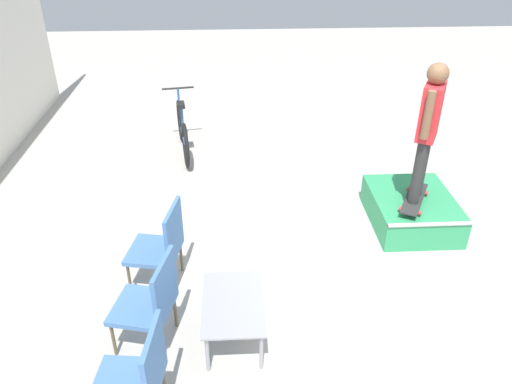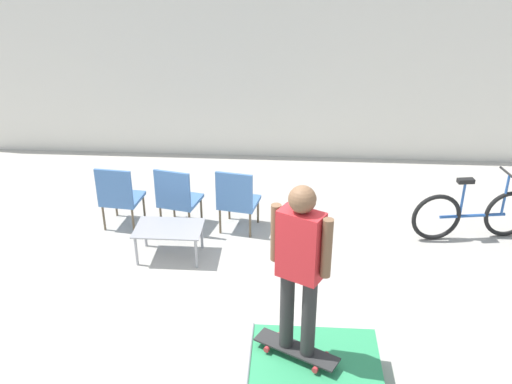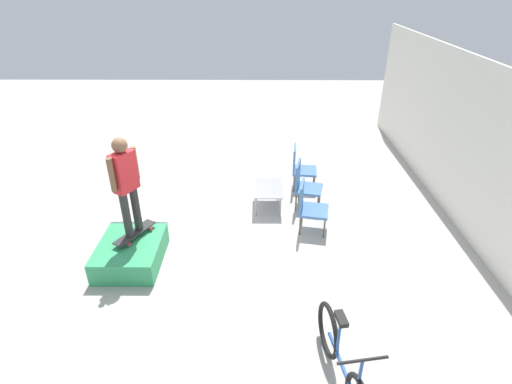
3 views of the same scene
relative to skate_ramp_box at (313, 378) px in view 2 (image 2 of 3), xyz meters
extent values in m
plane|color=#B7B2A8|center=(-0.93, 0.72, -0.19)|extent=(24.00, 24.00, 0.00)
cube|color=white|center=(-0.93, 5.92, 1.31)|extent=(12.00, 0.06, 3.00)
cube|color=#339E60|center=(0.00, 0.00, 0.00)|extent=(1.22, 1.00, 0.39)
cylinder|color=#B7B7BC|center=(-0.61, 0.00, 0.19)|extent=(0.05, 1.00, 0.05)
cube|color=#2D2D2D|center=(-0.17, 0.06, 0.28)|extent=(0.81, 0.56, 0.02)
cylinder|color=red|center=(0.11, 0.04, 0.24)|extent=(0.06, 0.05, 0.05)
cylinder|color=red|center=(0.00, -0.16, 0.24)|extent=(0.06, 0.05, 0.05)
cylinder|color=red|center=(-0.33, 0.28, 0.24)|extent=(0.06, 0.05, 0.05)
cylinder|color=red|center=(-0.44, 0.08, 0.24)|extent=(0.06, 0.05, 0.05)
cylinder|color=#2D2D2D|center=(-0.26, 0.11, 0.69)|extent=(0.13, 0.13, 0.80)
cylinder|color=#2D2D2D|center=(-0.07, 0.01, 0.69)|extent=(0.13, 0.13, 0.80)
cube|color=red|center=(-0.17, 0.06, 1.40)|extent=(0.43, 0.35, 0.63)
cylinder|color=brown|center=(-0.38, 0.17, 1.45)|extent=(0.09, 0.09, 0.54)
cylinder|color=brown|center=(0.05, -0.05, 1.45)|extent=(0.09, 0.09, 0.54)
sphere|color=brown|center=(-0.17, 0.06, 1.83)|extent=(0.23, 0.23, 0.23)
cube|color=#9E9EA3|center=(-1.83, 2.30, 0.23)|extent=(0.87, 0.57, 0.02)
cylinder|color=#9E9EA3|center=(-2.22, 2.06, 0.02)|extent=(0.04, 0.04, 0.42)
cylinder|color=#9E9EA3|center=(-1.44, 2.06, 0.02)|extent=(0.04, 0.04, 0.42)
cylinder|color=#9E9EA3|center=(-2.22, 2.54, 0.02)|extent=(0.04, 0.04, 0.42)
cylinder|color=#9E9EA3|center=(-1.44, 2.54, 0.02)|extent=(0.04, 0.04, 0.42)
cylinder|color=brown|center=(-2.43, 3.32, 0.00)|extent=(0.03, 0.03, 0.39)
cylinder|color=brown|center=(-2.87, 3.37, 0.00)|extent=(0.03, 0.03, 0.39)
cylinder|color=brown|center=(-2.48, 2.89, 0.00)|extent=(0.03, 0.03, 0.39)
cylinder|color=brown|center=(-2.91, 2.93, 0.00)|extent=(0.03, 0.03, 0.39)
cube|color=#4C7AB7|center=(-2.67, 3.13, 0.22)|extent=(0.57, 0.57, 0.05)
cube|color=#4C7AB7|center=(-2.70, 2.89, 0.51)|extent=(0.52, 0.10, 0.53)
cylinder|color=brown|center=(-1.56, 3.29, 0.00)|extent=(0.03, 0.03, 0.39)
cylinder|color=brown|center=(-1.99, 3.39, 0.00)|extent=(0.03, 0.03, 0.39)
cylinder|color=brown|center=(-1.66, 2.86, 0.00)|extent=(0.03, 0.03, 0.39)
cylinder|color=brown|center=(-2.09, 2.96, 0.00)|extent=(0.03, 0.03, 0.39)
cube|color=#4C7AB7|center=(-1.83, 3.13, 0.22)|extent=(0.62, 0.62, 0.05)
cube|color=#4C7AB7|center=(-1.88, 2.89, 0.51)|extent=(0.52, 0.16, 0.53)
cylinder|color=brown|center=(-0.73, 3.30, 0.00)|extent=(0.03, 0.03, 0.39)
cylinder|color=brown|center=(-1.16, 3.39, 0.00)|extent=(0.03, 0.03, 0.39)
cylinder|color=brown|center=(-0.81, 2.87, 0.00)|extent=(0.03, 0.03, 0.39)
cylinder|color=brown|center=(-1.24, 2.95, 0.00)|extent=(0.03, 0.03, 0.39)
cube|color=#4C7AB7|center=(-0.99, 3.13, 0.22)|extent=(0.61, 0.61, 0.05)
cube|color=#4C7AB7|center=(-1.03, 2.89, 0.51)|extent=(0.52, 0.14, 0.53)
torus|color=black|center=(2.77, 3.15, 0.15)|extent=(0.70, 0.17, 0.70)
torus|color=black|center=(1.75, 2.98, 0.15)|extent=(0.70, 0.17, 0.70)
cylinder|color=#2856A3|center=(2.26, 3.07, 0.15)|extent=(0.93, 0.19, 0.04)
cylinder|color=#2856A3|center=(2.08, 3.04, 0.41)|extent=(0.04, 0.04, 0.51)
cube|color=black|center=(2.08, 3.04, 0.69)|extent=(0.23, 0.13, 0.06)
cylinder|color=#2856A3|center=(2.67, 3.13, 0.46)|extent=(0.04, 0.04, 0.60)
cylinder|color=black|center=(2.67, 3.13, 0.76)|extent=(0.11, 0.52, 0.03)
camera|label=1|loc=(-5.26, 2.27, 3.45)|focal=35.00mm
camera|label=2|loc=(-0.27, -4.06, 3.90)|focal=40.00mm
camera|label=3|loc=(5.28, 2.11, 4.06)|focal=28.00mm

